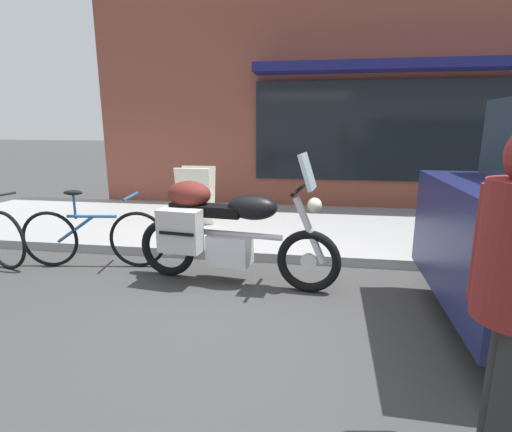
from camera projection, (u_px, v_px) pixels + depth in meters
name	position (u px, v px, depth m)	size (l,w,h in m)	color
ground_plane	(272.00, 311.00, 3.53)	(80.00, 80.00, 0.00)	#393939
touring_motorcycle	(221.00, 228.00, 4.03)	(2.22, 0.65, 1.40)	black
parked_bicycle	(93.00, 237.00, 4.57)	(1.72, 0.48, 0.93)	black
sandwich_board_sign	(196.00, 196.00, 6.10)	(0.55, 0.41, 0.90)	silver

